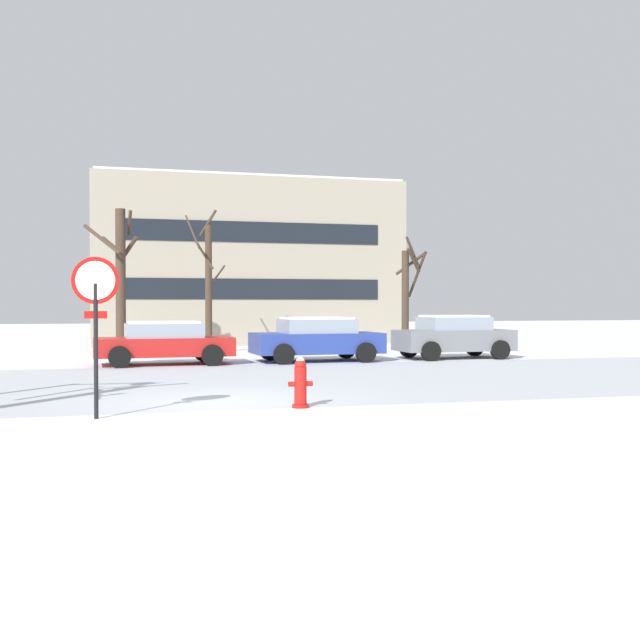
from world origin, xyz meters
The scene contains 11 objects.
ground_plane centered at (0.00, 0.00, 0.00)m, with size 120.00×120.00×0.00m, color white.
road_surface centered at (0.00, 3.80, 0.00)m, with size 80.00×9.61×0.00m.
stop_sign centered at (-2.22, -1.39, 1.83)m, with size 0.75×0.13×2.60m.
fire_hydrant centered at (1.26, -0.95, 0.45)m, with size 0.44×0.30×0.90m.
parked_car_red centered at (-0.54, 9.47, 0.68)m, with size 4.18×2.15×1.32m.
parked_car_blue centered at (4.27, 9.58, 0.73)m, with size 4.15×2.27×1.42m.
parked_car_gray centered at (9.08, 9.68, 0.75)m, with size 3.93×2.09×1.46m.
tree_far_left centered at (-1.80, 14.54, 2.81)m, with size 1.96×1.96×5.28m.
tree_far_right centered at (1.38, 14.60, 2.57)m, with size 1.43×1.41×5.40m.
tree_far_mid centered at (8.79, 13.28, 2.20)m, with size 1.14×1.53×4.37m.
building_far_left centered at (4.00, 23.98, 3.79)m, with size 14.02×9.77×7.58m.
Camera 1 is at (-1.86, -14.19, 1.85)m, focal length 43.12 mm.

